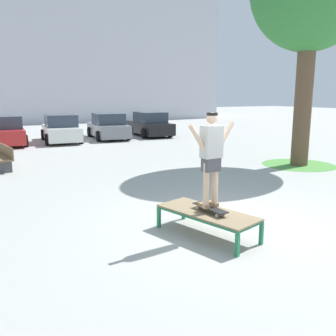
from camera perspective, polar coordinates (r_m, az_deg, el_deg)
The scene contains 11 objects.
ground_plane at distance 7.49m, azimuth 9.53°, elevation -8.61°, with size 120.00×120.00×0.00m, color #A8A8A3.
building_facade at distance 36.48m, azimuth -21.01°, elevation 16.37°, with size 38.78×4.00×12.41m, color silver.
skate_box at distance 6.72m, azimuth 6.14°, elevation -7.12°, with size 1.24×2.03×0.46m.
skateboard at distance 6.65m, azimuth 6.58°, elevation -6.23°, with size 0.26×0.81×0.09m.
skater at distance 6.42m, azimuth 6.77°, elevation 2.27°, with size 1.00×0.30×1.69m.
grass_patch_near_right at distance 14.34m, azimuth 19.73°, elevation 0.48°, with size 2.64×2.64×0.01m, color #519342.
car_red at distance 20.73m, azimuth -24.02°, elevation 5.24°, with size 2.11×4.30×1.50m.
car_white at distance 21.04m, azimuth -16.37°, elevation 5.83°, with size 2.21×4.34×1.50m.
car_grey at distance 22.03m, azimuth -9.34°, elevation 6.36°, with size 2.23×4.35×1.50m.
car_black at distance 23.24m, azimuth -2.89°, elevation 6.75°, with size 2.12×4.30×1.50m.
park_bench at distance 14.10m, azimuth -24.67°, elevation 1.77°, with size 0.76×2.44×0.83m.
Camera 1 is at (-4.38, -5.52, 2.53)m, focal length 39.04 mm.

